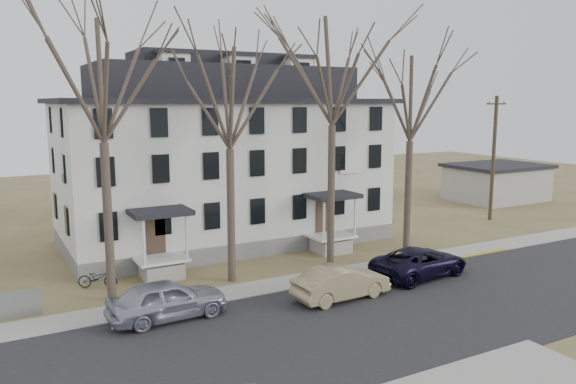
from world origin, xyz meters
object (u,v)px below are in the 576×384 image
tree_far_left (100,72)px  tree_center (333,63)px  utility_pole_far (493,157)px  car_navy (420,263)px  boarding_house (224,159)px  bicycle_left (98,279)px  tree_mid_left (229,91)px  tree_mid_right (411,92)px  car_silver (167,300)px  car_tan (341,283)px

tree_far_left → tree_center: (12.00, 0.00, 0.74)m
utility_pole_far → car_navy: size_ratio=1.72×
boarding_house → bicycle_left: boarding_house is taller
boarding_house → utility_pole_far: 20.88m
car_navy → tree_mid_left: bearing=58.2°
tree_mid_right → car_silver: tree_mid_right is taller
tree_far_left → car_navy: bearing=-15.6°
car_tan → car_navy: car_tan is taller
car_silver → tree_far_left: bearing=22.1°
car_silver → bicycle_left: car_silver is taller
tree_mid_right → car_tan: bearing=-148.6°
tree_center → tree_mid_right: 5.70m
tree_far_left → tree_mid_left: (6.00, 0.00, -0.74)m
tree_far_left → tree_mid_left: size_ratio=1.08×
boarding_house → tree_far_left: 13.12m
car_navy → bicycle_left: bearing=61.0°
tree_center → car_navy: 11.48m
boarding_house → tree_center: 10.39m
tree_far_left → car_tan: (9.35, -4.98, -9.57)m
tree_center → utility_pole_far: (17.50, 4.20, -6.18)m
tree_mid_right → car_silver: size_ratio=2.56×
car_navy → bicycle_left: (-15.10, 6.21, -0.27)m
tree_far_left → car_tan: size_ratio=2.91×
boarding_house → tree_mid_left: 9.66m
car_silver → utility_pole_far: bearing=-76.9°
tree_mid_left → car_tan: 10.67m
tree_center → car_tan: tree_center is taller
car_silver → car_tan: (7.77, -1.48, -0.07)m
car_navy → car_tan: bearing=91.9°
tree_far_left → tree_mid_left: 6.05m
tree_mid_right → car_navy: tree_mid_right is taller
tree_center → bicycle_left: 16.32m
tree_mid_left → bicycle_left: bearing=161.8°
tree_far_left → tree_mid_left: bearing=0.0°
tree_mid_left → tree_mid_right: (11.50, 0.00, 0.00)m
utility_pole_far → car_silver: 29.24m
tree_far_left → car_navy: tree_far_left is taller
boarding_house → tree_center: bearing=-69.8°
car_navy → bicycle_left: car_navy is taller
car_navy → tree_mid_right: bearing=-39.3°
tree_center → utility_pole_far: tree_center is taller
car_silver → car_navy: bearing=-95.1°
utility_pole_far → car_navy: 17.36m
tree_center → car_silver: tree_center is taller
tree_far_left → tree_mid_left: tree_far_left is taller
car_tan → bicycle_left: car_tan is taller
tree_far_left → bicycle_left: size_ratio=7.23×
boarding_house → tree_mid_left: tree_mid_left is taller
tree_mid_left → tree_far_left: bearing=180.0°
boarding_house → bicycle_left: size_ratio=10.96×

